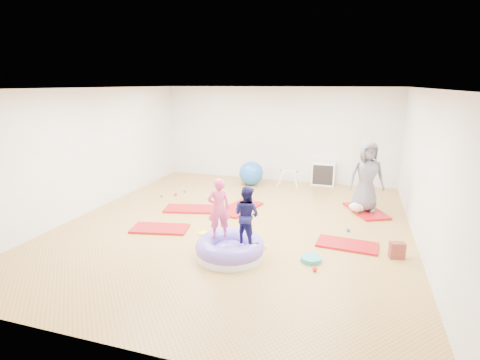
% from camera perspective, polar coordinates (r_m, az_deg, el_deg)
% --- Properties ---
extents(room, '(7.01, 8.01, 2.81)m').
position_cam_1_polar(room, '(7.55, -0.68, 3.13)').
color(room, olive).
rests_on(room, ground).
extents(gym_mat_front_left, '(1.22, 0.78, 0.05)m').
position_cam_1_polar(gym_mat_front_left, '(7.85, -12.11, -7.25)').
color(gym_mat_front_left, '#A00020').
rests_on(gym_mat_front_left, ground).
extents(gym_mat_mid_left, '(1.26, 0.83, 0.05)m').
position_cam_1_polar(gym_mat_mid_left, '(8.91, -7.65, -4.38)').
color(gym_mat_mid_left, '#A00020').
rests_on(gym_mat_mid_left, ground).
extents(gym_mat_center_back, '(0.92, 1.36, 0.05)m').
position_cam_1_polar(gym_mat_center_back, '(8.87, -0.13, -4.33)').
color(gym_mat_center_back, '#A00020').
rests_on(gym_mat_center_back, ground).
extents(gym_mat_right, '(1.12, 0.63, 0.04)m').
position_cam_1_polar(gym_mat_right, '(7.23, 16.03, -9.46)').
color(gym_mat_right, '#A00020').
rests_on(gym_mat_right, ground).
extents(gym_mat_rear_right, '(1.09, 1.36, 0.05)m').
position_cam_1_polar(gym_mat_rear_right, '(9.17, 18.64, -4.48)').
color(gym_mat_rear_right, '#A00020').
rests_on(gym_mat_rear_right, ground).
extents(inflatable_cushion, '(1.19, 1.19, 0.38)m').
position_cam_1_polar(inflatable_cushion, '(6.51, -1.53, -10.41)').
color(inflatable_cushion, white).
rests_on(inflatable_cushion, ground).
extents(child_pink, '(0.46, 0.41, 1.06)m').
position_cam_1_polar(child_pink, '(6.39, -3.27, -3.89)').
color(child_pink, '#E6467E').
rests_on(child_pink, inflatable_cushion).
extents(child_navy, '(0.58, 0.52, 0.98)m').
position_cam_1_polar(child_navy, '(6.19, 1.02, -4.89)').
color(child_navy, '#14134C').
rests_on(child_navy, inflatable_cushion).
extents(adult_caregiver, '(0.89, 0.70, 1.60)m').
position_cam_1_polar(adult_caregiver, '(8.91, 18.74, 0.51)').
color(adult_caregiver, '#5A5A65').
rests_on(adult_caregiver, gym_mat_rear_right).
extents(infant, '(0.37, 0.37, 0.22)m').
position_cam_1_polar(infant, '(8.92, 17.43, -3.99)').
color(infant, white).
rests_on(infant, gym_mat_rear_right).
extents(ball_pit_balls, '(4.81, 3.47, 0.08)m').
position_cam_1_polar(ball_pit_balls, '(8.18, -1.32, -5.90)').
color(ball_pit_balls, red).
rests_on(ball_pit_balls, ground).
extents(exercise_ball_blue, '(0.70, 0.70, 0.70)m').
position_cam_1_polar(exercise_ball_blue, '(10.90, 1.73, 1.04)').
color(exercise_ball_blue, blue).
rests_on(exercise_ball_blue, ground).
extents(exercise_ball_orange, '(0.37, 0.37, 0.37)m').
position_cam_1_polar(exercise_ball_orange, '(11.21, 0.97, 0.56)').
color(exercise_ball_orange, orange).
rests_on(exercise_ball_orange, ground).
extents(infant_play_gym, '(0.61, 0.58, 0.47)m').
position_cam_1_polar(infant_play_gym, '(10.84, 7.50, 0.63)').
color(infant_play_gym, white).
rests_on(infant_play_gym, ground).
extents(cube_shelf, '(0.67, 0.33, 0.67)m').
position_cam_1_polar(cube_shelf, '(11.16, 12.56, 0.91)').
color(cube_shelf, white).
rests_on(cube_shelf, ground).
extents(balance_disc, '(0.35, 0.35, 0.08)m').
position_cam_1_polar(balance_disc, '(6.51, 10.77, -11.74)').
color(balance_disc, teal).
rests_on(balance_disc, ground).
extents(backpack, '(0.27, 0.20, 0.28)m').
position_cam_1_polar(backpack, '(6.99, 22.81, -9.85)').
color(backpack, '#BC3826').
rests_on(backpack, ground).
extents(yellow_toy, '(0.20, 0.20, 0.03)m').
position_cam_1_polar(yellow_toy, '(7.51, -5.74, -8.06)').
color(yellow_toy, yellow).
rests_on(yellow_toy, ground).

